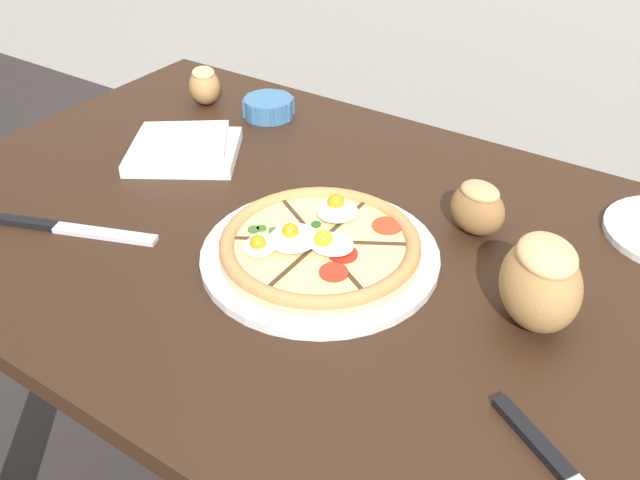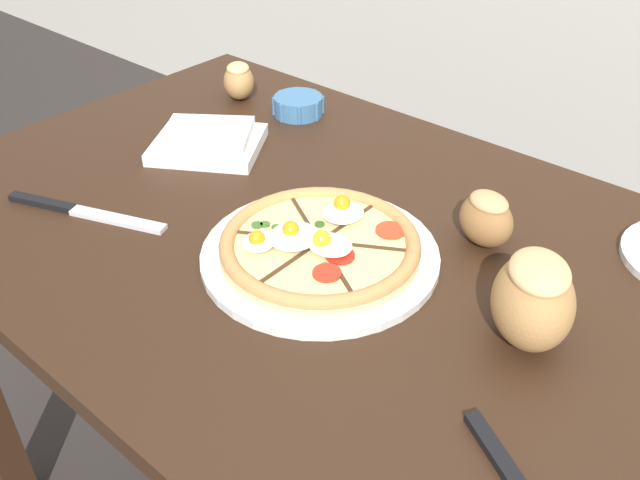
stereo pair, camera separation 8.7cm
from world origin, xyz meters
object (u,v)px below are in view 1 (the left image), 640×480
(dining_table, at_px, (309,296))
(knife_spare, at_px, (67,228))
(bread_piece_mid, at_px, (478,207))
(bread_piece_far, at_px, (541,281))
(bread_piece_near, at_px, (204,85))
(napkin_folded, at_px, (184,148))
(ramekin_bowl, at_px, (269,107))
(pizza, at_px, (320,247))

(dining_table, bearing_deg, knife_spare, -145.40)
(bread_piece_mid, xyz_separation_m, bread_piece_far, (0.13, -0.13, 0.02))
(dining_table, distance_m, bread_piece_near, 0.50)
(bread_piece_mid, distance_m, knife_spare, 0.57)
(napkin_folded, distance_m, knife_spare, 0.25)
(dining_table, xyz_separation_m, napkin_folded, (-0.29, 0.06, 0.14))
(bread_piece_near, bearing_deg, ramekin_bowl, 7.95)
(dining_table, bearing_deg, bread_piece_far, -1.13)
(ramekin_bowl, distance_m, napkin_folded, 0.20)
(bread_piece_mid, distance_m, bread_piece_far, 0.19)
(bread_piece_far, relative_size, knife_spare, 0.60)
(dining_table, xyz_separation_m, ramekin_bowl, (-0.27, 0.26, 0.14))
(dining_table, distance_m, bread_piece_far, 0.37)
(ramekin_bowl, bearing_deg, pizza, -44.14)
(pizza, height_order, napkin_folded, pizza)
(bread_piece_near, bearing_deg, dining_table, -31.05)
(napkin_folded, relative_size, bread_piece_near, 2.35)
(napkin_folded, height_order, knife_spare, napkin_folded)
(dining_table, relative_size, ramekin_bowl, 12.51)
(pizza, bearing_deg, dining_table, 137.17)
(pizza, bearing_deg, ramekin_bowl, 135.86)
(dining_table, height_order, bread_piece_near, bread_piece_near)
(bread_piece_near, bearing_deg, napkin_folded, -57.80)
(bread_piece_near, xyz_separation_m, knife_spare, (0.13, -0.43, -0.03))
(bread_piece_mid, bearing_deg, pizza, -129.61)
(napkin_folded, bearing_deg, pizza, -17.62)
(bread_piece_far, height_order, knife_spare, bread_piece_far)
(dining_table, bearing_deg, pizza, -42.83)
(pizza, distance_m, ramekin_bowl, 0.45)
(pizza, height_order, ramekin_bowl, pizza)
(dining_table, bearing_deg, bread_piece_near, 148.95)
(dining_table, xyz_separation_m, bread_piece_far, (0.32, -0.01, 0.18))
(dining_table, relative_size, napkin_folded, 5.34)
(napkin_folded, distance_m, bread_piece_far, 0.62)
(dining_table, relative_size, bread_piece_near, 12.54)
(pizza, relative_size, knife_spare, 1.26)
(napkin_folded, height_order, bread_piece_far, bread_piece_far)
(ramekin_bowl, distance_m, bread_piece_near, 0.14)
(ramekin_bowl, relative_size, bread_piece_far, 0.65)
(dining_table, height_order, bread_piece_mid, bread_piece_mid)
(ramekin_bowl, relative_size, knife_spare, 0.39)
(bread_piece_mid, height_order, bread_piece_far, bread_piece_far)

